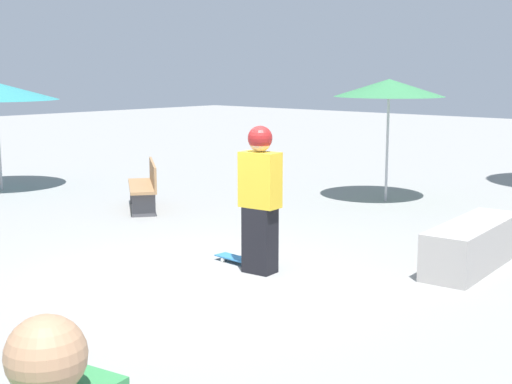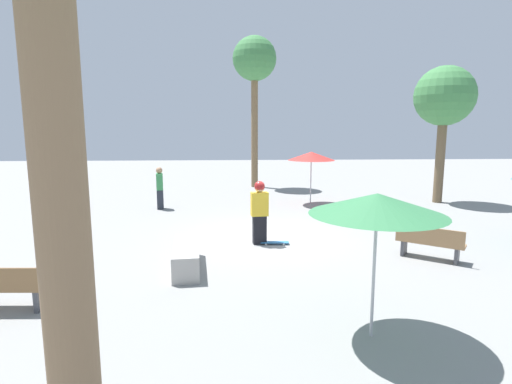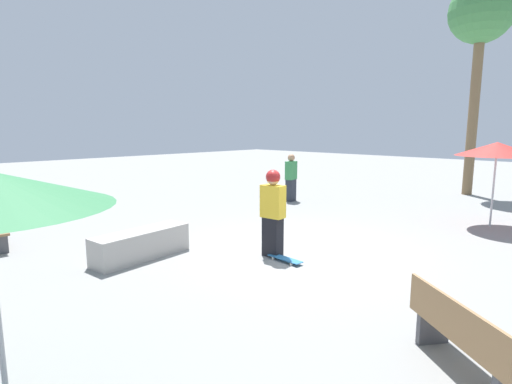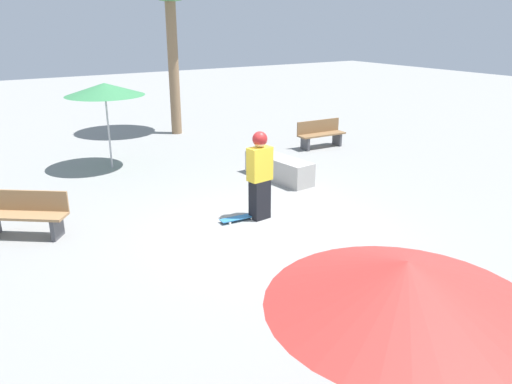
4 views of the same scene
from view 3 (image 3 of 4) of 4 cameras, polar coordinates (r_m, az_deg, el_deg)
The scene contains 8 objects.
ground_plane at distance 8.77m, azimuth 6.42°, elevation -8.42°, with size 60.00×60.00×0.00m, color gray.
skater_main at distance 8.19m, azimuth 2.42°, elevation -2.58°, with size 0.32×0.51×1.80m.
skateboard at distance 8.09m, azimuth 4.15°, elevation -9.48°, with size 0.25×0.81×0.07m.
concrete_ledge at distance 8.54m, azimuth -16.05°, elevation -7.18°, with size 2.10×0.78×0.57m.
bench_near at distance 5.05m, azimuth 27.55°, elevation -17.88°, with size 1.31×1.54×0.85m.
shade_umbrella_red at distance 12.24m, azimuth 31.18°, elevation 5.27°, with size 2.01×2.01×2.28m.
palm_tree_center_right at distance 18.46m, azimuth 29.51°, elevation 20.87°, with size 2.37×2.37×8.17m.
bystander_watching at distance 14.54m, azimuth 5.02°, elevation 2.04°, with size 0.51×0.34×1.71m.
Camera 3 is at (-6.66, -5.05, 2.63)m, focal length 28.00 mm.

